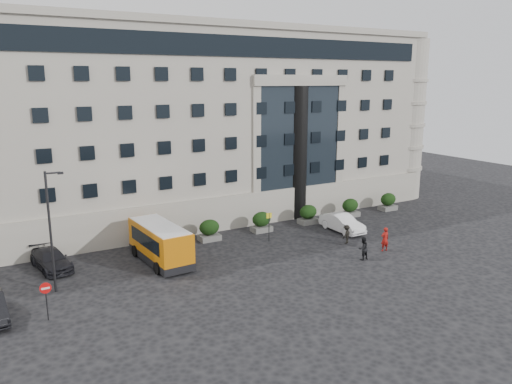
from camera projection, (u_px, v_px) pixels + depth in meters
ground at (240, 272)px, 35.85m from camera, size 120.00×120.00×0.00m
civic_building at (194, 122)px, 55.42m from camera, size 44.00×24.00×18.00m
entrance_column at (298, 153)px, 48.97m from camera, size 1.80×1.80×13.00m
hedge_a at (151, 239)px, 40.31m from camera, size 1.80×1.26×1.84m
hedge_b at (209, 230)px, 42.83m from camera, size 1.80×1.26×1.84m
hedge_c at (261, 222)px, 45.35m from camera, size 1.80×1.26×1.84m
hedge_d at (308, 214)px, 47.87m from camera, size 1.80×1.26×1.84m
hedge_e at (350, 208)px, 50.39m from camera, size 1.80×1.26×1.84m
hedge_f at (388, 201)px, 52.92m from camera, size 1.80×1.26×1.84m
street_lamp at (51, 227)px, 31.65m from camera, size 1.16×0.18×8.00m
bus_stop_sign at (269, 222)px, 42.37m from camera, size 0.50×0.08×2.52m
no_entry_sign at (46, 294)px, 28.31m from camera, size 0.64×0.16×2.32m
minibus at (160, 242)px, 37.58m from camera, size 3.02×7.12×2.91m
red_truck at (13, 217)px, 44.70m from camera, size 2.70×5.68×3.05m
parked_car_c at (51, 260)px, 36.37m from camera, size 2.78×5.17×1.43m
parked_car_d at (37, 240)px, 40.89m from camera, size 2.57×5.19×1.42m
white_taxi at (342, 223)px, 45.44m from camera, size 1.78×4.88×1.60m
pedestrian_a at (385, 239)px, 40.18m from camera, size 0.77×0.55×1.97m
pedestrian_b at (363, 248)px, 38.21m from camera, size 0.93×0.75×1.80m
pedestrian_c at (347, 234)px, 42.10m from camera, size 1.19×0.95×1.60m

